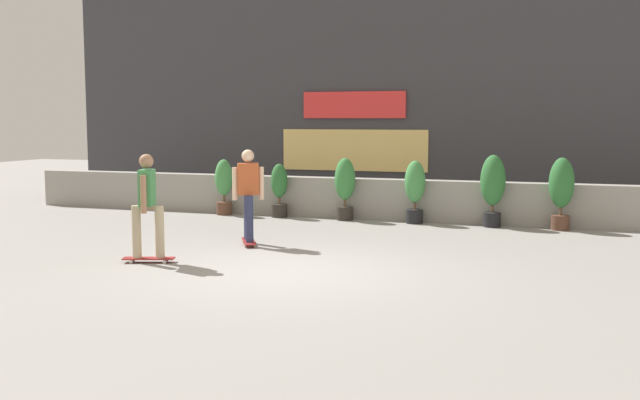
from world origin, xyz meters
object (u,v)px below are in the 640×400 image
object	(u,v)px
potted_plant_0	(224,184)
potted_plant_1	(279,189)
potted_plant_2	(345,185)
potted_plant_5	(561,188)
skater_foreground	(248,192)
potted_plant_3	(415,188)
potted_plant_4	(493,185)
skater_by_wall_right	(147,203)

from	to	relation	value
potted_plant_0	potted_plant_1	size ratio (longest dim) A/B	1.06
potted_plant_2	potted_plant_5	size ratio (longest dim) A/B	0.94
skater_foreground	potted_plant_0	bearing A→B (deg)	121.89
potted_plant_3	potted_plant_4	world-z (taller)	potted_plant_4
potted_plant_1	skater_by_wall_right	bearing A→B (deg)	-89.37
potted_plant_1	potted_plant_2	world-z (taller)	potted_plant_2
skater_by_wall_right	skater_foreground	world-z (taller)	same
potted_plant_5	skater_by_wall_right	world-z (taller)	skater_by_wall_right
potted_plant_4	potted_plant_5	size ratio (longest dim) A/B	1.02
potted_plant_3	potted_plant_0	bearing A→B (deg)	180.00
potted_plant_2	potted_plant_3	bearing A→B (deg)	0.00
potted_plant_1	skater_foreground	xyz separation A→B (m)	(0.87, -3.63, 0.29)
potted_plant_2	potted_plant_5	bearing A→B (deg)	0.00
potted_plant_4	skater_by_wall_right	size ratio (longest dim) A/B	0.88
potted_plant_2	potted_plant_4	size ratio (longest dim) A/B	0.92
potted_plant_1	potted_plant_0	bearing A→B (deg)	-180.00
potted_plant_0	potted_plant_4	world-z (taller)	potted_plant_4
potted_plant_2	skater_foreground	world-z (taller)	skater_foreground
potted_plant_3	potted_plant_5	world-z (taller)	potted_plant_5
potted_plant_3	skater_by_wall_right	xyz separation A→B (m)	(-3.06, -5.63, 0.18)
skater_foreground	potted_plant_1	bearing A→B (deg)	103.47
potted_plant_4	skater_foreground	size ratio (longest dim) A/B	0.88
potted_plant_5	skater_by_wall_right	distance (m)	8.25
skater_by_wall_right	potted_plant_4	bearing A→B (deg)	50.19
potted_plant_3	potted_plant_2	bearing A→B (deg)	180.00
potted_plant_2	skater_by_wall_right	world-z (taller)	skater_by_wall_right
potted_plant_1	potted_plant_4	bearing A→B (deg)	-0.00
potted_plant_5	potted_plant_0	bearing A→B (deg)	180.00
potted_plant_1	potted_plant_5	world-z (taller)	potted_plant_5
potted_plant_0	potted_plant_5	bearing A→B (deg)	0.00
potted_plant_0	potted_plant_2	bearing A→B (deg)	0.00
potted_plant_3	potted_plant_5	distance (m)	2.98
potted_plant_4	potted_plant_5	xyz separation A→B (m)	(1.35, 0.00, -0.02)
potted_plant_4	potted_plant_1	bearing A→B (deg)	180.00
potted_plant_4	potted_plant_3	bearing A→B (deg)	180.00
skater_by_wall_right	skater_foreground	size ratio (longest dim) A/B	1.00
potted_plant_2	skater_foreground	xyz separation A→B (m)	(-0.69, -3.63, 0.16)
potted_plant_0	potted_plant_5	size ratio (longest dim) A/B	0.89
skater_by_wall_right	skater_foreground	bearing A→B (deg)	67.96
potted_plant_0	skater_foreground	world-z (taller)	skater_foreground
potted_plant_3	skater_by_wall_right	bearing A→B (deg)	-118.54
skater_by_wall_right	skater_foreground	xyz separation A→B (m)	(0.81, 2.00, 0.00)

